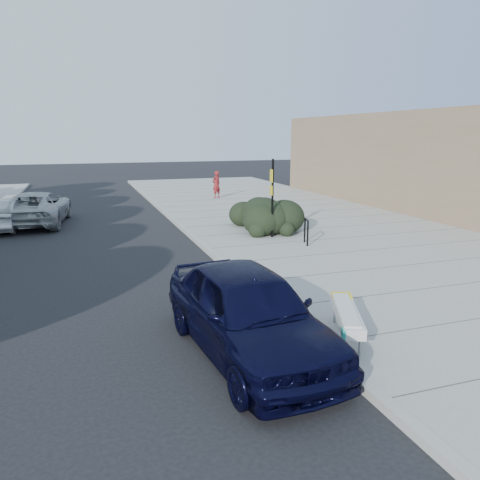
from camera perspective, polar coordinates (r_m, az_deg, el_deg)
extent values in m
plane|color=black|center=(12.59, 0.98, -5.80)|extent=(120.00, 120.00, 0.00)
cube|color=gray|center=(19.29, 11.61, 0.72)|extent=(11.20, 50.00, 0.15)
cube|color=#9E9E99|center=(17.17, -4.72, -0.50)|extent=(0.22, 50.00, 0.17)
cylinder|color=gray|center=(8.72, 12.65, -12.41)|extent=(0.05, 0.05, 0.38)
cylinder|color=gray|center=(8.76, 14.39, -12.38)|extent=(0.05, 0.05, 0.38)
cylinder|color=gray|center=(10.09, 11.45, -8.81)|extent=(0.05, 0.05, 0.38)
cylinder|color=gray|center=(10.12, 12.95, -8.81)|extent=(0.05, 0.05, 0.38)
cylinder|color=gray|center=(9.34, 12.05, -9.58)|extent=(0.63, 1.39, 0.03)
cylinder|color=gray|center=(9.38, 13.66, -9.57)|extent=(0.63, 1.39, 0.03)
cube|color=#B2B2B2|center=(9.31, 12.90, -8.83)|extent=(1.14, 1.96, 0.21)
cube|color=yellow|center=(9.99, 12.29, -6.61)|extent=(0.53, 0.52, 0.02)
cube|color=teal|center=(8.47, 12.50, -11.04)|extent=(0.14, 0.23, 0.19)
cylinder|color=black|center=(16.62, 8.26, 0.77)|extent=(0.06, 0.06, 0.89)
cylinder|color=black|center=(17.17, 7.90, 1.17)|extent=(0.06, 0.06, 0.89)
cylinder|color=black|center=(16.81, 8.12, 2.46)|extent=(0.22, 0.57, 0.06)
cube|color=black|center=(17.77, 3.97, 5.05)|extent=(0.08, 0.08, 2.97)
cube|color=yellow|center=(17.66, 3.84, 7.81)|extent=(0.06, 0.34, 0.48)
cube|color=yellow|center=(17.71, 3.81, 6.08)|extent=(0.06, 0.32, 0.37)
ellipsoid|color=black|center=(19.87, 2.86, 3.79)|extent=(3.35, 4.56, 1.54)
imported|color=black|center=(8.66, 1.01, -8.69)|extent=(2.39, 5.04, 1.67)
imported|color=#A4A5A9|center=(22.54, -27.06, 2.76)|extent=(1.49, 3.94, 1.28)
imported|color=#A5A8AA|center=(23.20, -23.58, 3.60)|extent=(3.11, 5.64, 1.50)
imported|color=maroon|center=(29.22, -2.91, 6.78)|extent=(0.73, 0.64, 1.67)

